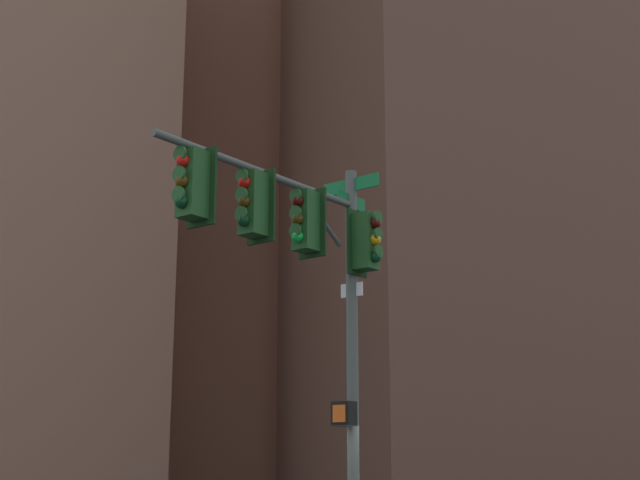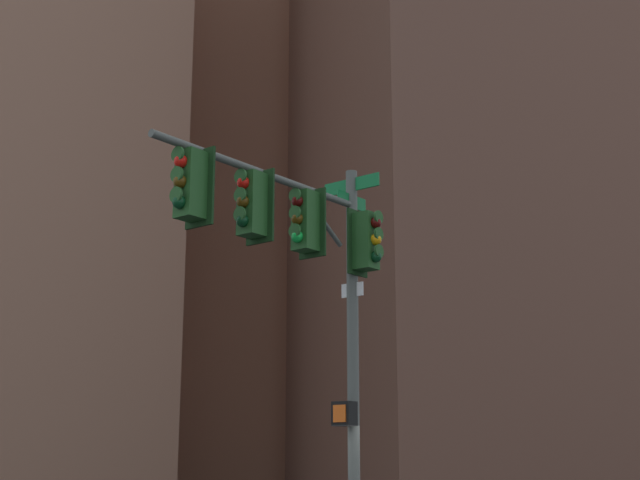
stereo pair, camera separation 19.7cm
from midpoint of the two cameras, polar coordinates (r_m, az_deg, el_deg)
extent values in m
cylinder|color=#4C514C|center=(15.38, 2.48, -8.04)|extent=(0.20, 0.20, 6.95)
cylinder|color=#4C514C|center=(14.19, -3.18, 4.21)|extent=(3.85, 2.78, 0.12)
cylinder|color=#4C514C|center=(15.15, 0.53, 1.25)|extent=(0.89, 0.67, 0.75)
cube|color=#0F6B33|center=(16.02, 2.36, 3.50)|extent=(0.71, 0.99, 0.24)
cube|color=#0F6B33|center=(15.94, 2.37, 2.47)|extent=(0.68, 0.49, 0.24)
cube|color=white|center=(15.57, 2.43, -3.17)|extent=(0.28, 0.38, 0.24)
cube|color=#1E4C1E|center=(14.78, -0.56, 1.19)|extent=(0.47, 0.47, 1.00)
cube|color=black|center=(14.93, -0.10, 1.04)|extent=(0.35, 0.47, 1.16)
sphere|color=#470A07|center=(14.71, -1.06, 2.48)|extent=(0.20, 0.20, 0.20)
cylinder|color=#1E4C1E|center=(14.69, -1.22, 2.87)|extent=(0.17, 0.21, 0.23)
sphere|color=#4C330A|center=(14.63, -1.06, 1.35)|extent=(0.20, 0.20, 0.20)
cylinder|color=#1E4C1E|center=(14.61, -1.22, 1.74)|extent=(0.17, 0.21, 0.23)
sphere|color=green|center=(14.55, -1.07, 0.21)|extent=(0.20, 0.20, 0.20)
cylinder|color=#1E4C1E|center=(14.53, -1.23, 0.60)|extent=(0.17, 0.21, 0.23)
cube|color=#1E4C1E|center=(13.84, -3.92, 2.26)|extent=(0.47, 0.47, 1.00)
cube|color=black|center=(13.98, -3.39, 2.10)|extent=(0.35, 0.47, 1.16)
sphere|color=red|center=(13.78, -4.47, 3.64)|extent=(0.20, 0.20, 0.20)
cylinder|color=#1E4C1E|center=(13.77, -4.65, 4.06)|extent=(0.17, 0.21, 0.23)
sphere|color=#4C330A|center=(13.70, -4.49, 2.45)|extent=(0.20, 0.20, 0.20)
cylinder|color=#1E4C1E|center=(13.68, -4.67, 2.87)|extent=(0.17, 0.21, 0.23)
sphere|color=#0A3819|center=(13.62, -4.52, 1.23)|extent=(0.20, 0.20, 0.20)
cylinder|color=#1E4C1E|center=(13.60, -4.70, 1.66)|extent=(0.17, 0.21, 0.23)
cube|color=#1E4C1E|center=(12.96, -7.76, 3.48)|extent=(0.47, 0.47, 1.00)
cube|color=black|center=(13.09, -7.16, 3.29)|extent=(0.35, 0.47, 1.16)
sphere|color=red|center=(12.92, -8.37, 4.95)|extent=(0.20, 0.20, 0.20)
cylinder|color=#1E4C1E|center=(12.91, -8.57, 5.40)|extent=(0.17, 0.21, 0.23)
sphere|color=#4C330A|center=(12.83, -8.42, 3.68)|extent=(0.20, 0.20, 0.20)
cylinder|color=#1E4C1E|center=(12.81, -8.62, 4.13)|extent=(0.17, 0.21, 0.23)
sphere|color=#0A3819|center=(12.74, -8.47, 2.40)|extent=(0.20, 0.20, 0.20)
cylinder|color=#1E4C1E|center=(12.72, -8.66, 2.85)|extent=(0.17, 0.21, 0.23)
cube|color=#1E4C1E|center=(15.57, 3.29, -0.09)|extent=(0.47, 0.47, 1.00)
cube|color=black|center=(15.68, 2.73, -0.19)|extent=(0.47, 0.35, 1.16)
sphere|color=#470A07|center=(15.53, 3.90, 1.10)|extent=(0.20, 0.20, 0.20)
cylinder|color=#1E4C1E|center=(15.52, 4.09, 1.46)|extent=(0.21, 0.17, 0.23)
sphere|color=#F29E0C|center=(15.46, 3.91, 0.02)|extent=(0.20, 0.20, 0.20)
cylinder|color=#1E4C1E|center=(15.44, 4.11, 0.38)|extent=(0.21, 0.17, 0.23)
sphere|color=#0A3819|center=(15.39, 3.93, -1.06)|extent=(0.20, 0.20, 0.20)
cylinder|color=#1E4C1E|center=(15.37, 4.13, -0.70)|extent=(0.21, 0.17, 0.23)
cube|color=black|center=(15.12, 1.94, -10.94)|extent=(0.41, 0.44, 0.40)
cube|color=#EA5914|center=(15.01, 1.62, -10.92)|extent=(0.16, 0.22, 0.28)
cube|color=brown|center=(53.39, 10.27, 7.38)|extent=(18.31, 18.94, 41.96)
cube|color=brown|center=(72.21, -8.31, 4.41)|extent=(22.89, 19.15, 48.50)
cube|color=#845B47|center=(61.35, -16.83, 4.26)|extent=(16.06, 18.23, 40.56)
camera|label=1|loc=(0.10, -89.62, -0.09)|focal=50.54mm
camera|label=2|loc=(0.10, 90.38, 0.09)|focal=50.54mm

